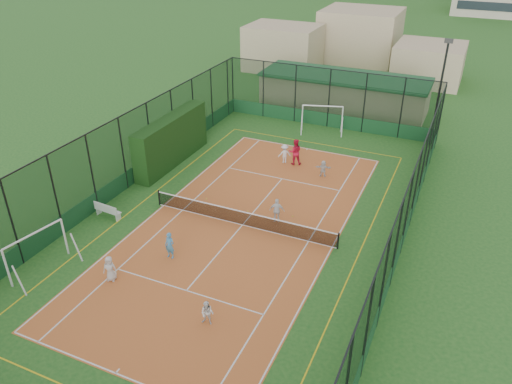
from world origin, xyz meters
TOP-DOWN VIEW (x-y plane):
  - ground at (0.00, 0.00)m, footprint 300.00×300.00m
  - court_slab at (0.00, 0.00)m, footprint 11.17×23.97m
  - tennis_net at (0.00, 0.00)m, footprint 11.67×0.12m
  - perimeter_fence at (0.00, 0.00)m, footprint 18.12×34.12m
  - floodlight_ne at (8.60, 16.60)m, footprint 0.60×0.26m
  - clubhouse at (0.00, 22.00)m, footprint 15.20×7.20m
  - hedge_left at (-8.30, 5.61)m, footprint 1.20×7.99m
  - white_bench at (-7.80, -2.47)m, footprint 1.82×0.64m
  - futsal_goal_near at (-7.73, -8.00)m, footprint 3.54×1.61m
  - futsal_goal_far at (-0.14, 15.83)m, footprint 3.56×1.93m
  - child_near_left at (-3.87, -7.20)m, footprint 0.78×0.63m
  - child_near_mid at (-2.16, -4.40)m, footprint 0.57×0.38m
  - child_near_right at (2.04, -7.93)m, footprint 0.65×0.54m
  - child_far_left at (-0.79, 8.86)m, footprint 1.07×0.97m
  - child_far_right at (1.70, 1.20)m, footprint 0.96×0.57m
  - child_far_back at (2.45, 7.95)m, footprint 1.14×0.61m
  - coach at (-0.00, 8.95)m, footprint 1.16×1.05m
  - tennis_balls at (-0.46, 1.79)m, footprint 5.90×0.66m

SIDE VIEW (x-z plane):
  - ground at x=0.00m, z-range 0.00..0.00m
  - court_slab at x=0.00m, z-range 0.00..0.01m
  - tennis_balls at x=-0.46m, z-range 0.01..0.08m
  - white_bench at x=-7.80m, z-range 0.00..1.00m
  - tennis_net at x=0.00m, z-range 0.00..1.06m
  - child_far_back at x=2.45m, z-range 0.01..1.19m
  - child_near_right at x=2.04m, z-range 0.01..1.24m
  - child_near_left at x=-3.87m, z-range 0.01..1.40m
  - child_far_left at x=-0.79m, z-range 0.01..1.45m
  - child_near_mid at x=-2.16m, z-range 0.01..1.53m
  - child_far_right at x=1.70m, z-range 0.01..1.54m
  - coach at x=0.00m, z-range 0.01..1.96m
  - futsal_goal_far at x=-0.14m, z-range 0.00..2.20m
  - futsal_goal_near at x=-7.73m, z-range 0.00..2.20m
  - clubhouse at x=0.00m, z-range 0.00..3.15m
  - hedge_left at x=-8.30m, z-range 0.00..3.49m
  - perimeter_fence at x=0.00m, z-range 0.00..5.00m
  - floodlight_ne at x=8.60m, z-range 0.00..8.25m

